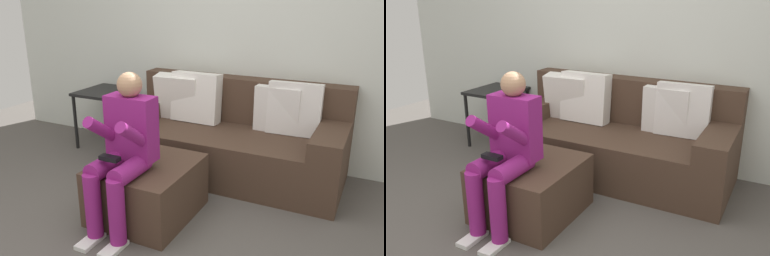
% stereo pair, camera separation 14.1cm
% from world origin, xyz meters
% --- Properties ---
extents(wall_back, '(5.59, 0.10, 2.65)m').
position_xyz_m(wall_back, '(0.00, 2.06, 1.33)').
color(wall_back, silver).
rests_on(wall_back, ground_plane).
extents(couch_sectional, '(2.03, 0.88, 0.90)m').
position_xyz_m(couch_sectional, '(0.12, 1.64, 0.34)').
color(couch_sectional, '#473326').
rests_on(couch_sectional, ground_plane).
extents(ottoman, '(0.68, 0.75, 0.42)m').
position_xyz_m(ottoman, '(-0.15, 0.62, 0.21)').
color(ottoman, '#473326').
rests_on(ottoman, ground_plane).
extents(person_seated, '(0.35, 0.61, 1.11)m').
position_xyz_m(person_seated, '(-0.20, 0.41, 0.60)').
color(person_seated, '#8C1E72').
rests_on(person_seated, ground_plane).
extents(side_table, '(0.50, 0.58, 0.62)m').
position_xyz_m(side_table, '(-1.36, 1.72, 0.52)').
color(side_table, black).
rests_on(side_table, ground_plane).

